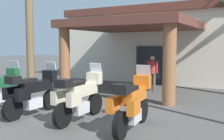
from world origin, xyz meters
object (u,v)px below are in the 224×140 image
(motorcycle_orange, at_px, (132,103))
(motel_building, at_px, (165,44))
(motorcycle_cream, at_px, (79,97))
(pedestrian, at_px, (152,71))
(motorcycle_black, at_px, (32,93))

(motorcycle_orange, bearing_deg, motel_building, 9.28)
(motorcycle_cream, height_order, pedestrian, pedestrian)
(motorcycle_cream, relative_size, motorcycle_orange, 1.00)
(motorcycle_orange, bearing_deg, pedestrian, 11.50)
(motel_building, height_order, pedestrian, motel_building)
(motel_building, height_order, motorcycle_orange, motel_building)
(motorcycle_cream, bearing_deg, motorcycle_orange, -91.34)
(motel_building, height_order, motorcycle_cream, motel_building)
(motorcycle_cream, bearing_deg, motel_building, 4.10)
(pedestrian, bearing_deg, motel_building, -172.64)
(motorcycle_cream, xyz_separation_m, pedestrian, (0.29, 5.67, 0.26))
(motel_building, xyz_separation_m, motorcycle_orange, (2.00, -10.19, -1.55))
(motel_building, distance_m, pedestrian, 4.64)
(motel_building, relative_size, motorcycle_orange, 5.53)
(motel_building, height_order, motorcycle_black, motel_building)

